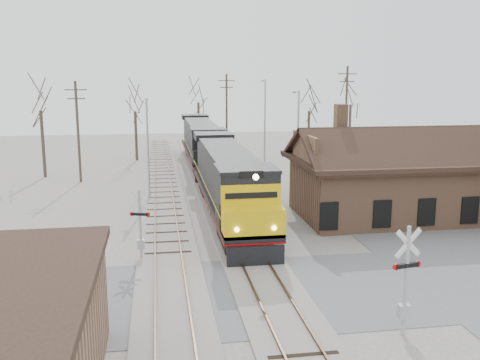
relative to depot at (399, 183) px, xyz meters
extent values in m
plane|color=#A8A297|center=(-11.99, -12.00, -2.41)|extent=(140.00, 140.00, 0.00)
cube|color=slate|center=(-11.99, -12.00, -2.39)|extent=(60.00, 9.00, 0.03)
cube|color=#A8A297|center=(-11.99, 3.00, -2.35)|extent=(3.40, 90.00, 0.12)
cube|color=#473323|center=(-12.71, 3.00, -2.24)|extent=(0.08, 90.00, 0.14)
cube|color=#473323|center=(-11.27, 3.00, -2.24)|extent=(0.08, 90.00, 0.14)
cube|color=#A8A297|center=(-16.49, 3.00, -2.35)|extent=(3.40, 90.00, 0.12)
cube|color=#473323|center=(-17.21, 3.00, -2.24)|extent=(0.08, 90.00, 0.14)
cube|color=#473323|center=(-15.77, 3.00, -2.24)|extent=(0.08, 90.00, 0.14)
cube|color=#94694C|center=(0.01, 0.00, -0.41)|extent=(14.00, 8.00, 4.00)
cube|color=black|center=(0.01, 0.00, 1.69)|extent=(15.20, 9.20, 0.30)
cube|color=black|center=(0.01, -2.30, 2.69)|extent=(15.00, 4.71, 2.66)
cube|color=black|center=(0.01, 2.30, 2.69)|extent=(15.00, 4.71, 2.66)
cube|color=#94694C|center=(-3.99, 1.50, 4.39)|extent=(0.80, 0.80, 2.20)
cube|color=black|center=(-11.99, -4.79, -1.81)|extent=(2.73, 4.37, 1.09)
cube|color=black|center=(-11.99, 9.42, -1.81)|extent=(2.73, 4.37, 1.09)
cube|color=black|center=(-11.99, 2.32, -0.93)|extent=(3.28, 21.86, 0.38)
cube|color=maroon|center=(-11.99, 2.32, -1.17)|extent=(3.30, 21.86, 0.13)
cube|color=black|center=(-11.99, 3.68, 0.76)|extent=(2.84, 15.85, 3.06)
cube|color=black|center=(-11.99, -5.77, 0.76)|extent=(3.28, 3.06, 3.06)
cube|color=#E1B60B|center=(-11.99, -7.63, -0.17)|extent=(3.28, 1.97, 1.53)
cube|color=black|center=(-11.99, -8.71, -1.81)|extent=(3.06, 0.25, 1.09)
cylinder|color=#FFF2CC|center=(-11.99, -8.63, 2.40)|extent=(0.31, 0.10, 0.31)
cube|color=black|center=(-11.99, 17.58, -1.81)|extent=(2.73, 4.37, 1.09)
cube|color=black|center=(-11.99, 31.79, -1.81)|extent=(2.73, 4.37, 1.09)
cube|color=black|center=(-11.99, 24.68, -0.93)|extent=(3.28, 21.86, 0.38)
cube|color=maroon|center=(-11.99, 24.68, -1.17)|extent=(3.30, 21.86, 0.13)
cube|color=black|center=(-11.99, 26.05, 0.76)|extent=(2.84, 15.85, 3.06)
cube|color=black|center=(-11.99, 16.59, 0.76)|extent=(3.28, 3.06, 3.06)
cube|color=black|center=(-11.99, 14.73, -0.17)|extent=(3.28, 1.97, 1.53)
cube|color=black|center=(-11.99, 13.65, -1.81)|extent=(3.06, 0.25, 1.09)
cylinder|color=#A5A8AD|center=(-7.72, -16.93, -0.21)|extent=(0.15, 0.15, 4.39)
cube|color=silver|center=(-7.72, -16.93, 1.32)|extent=(1.13, 0.26, 1.15)
cube|color=silver|center=(-7.72, -16.93, 1.32)|extent=(1.13, 0.26, 1.15)
cube|color=black|center=(-7.72, -16.93, 0.44)|extent=(1.00, 0.34, 0.16)
cylinder|color=#B20C0C|center=(-8.20, -17.03, 0.44)|extent=(0.27, 0.13, 0.26)
cylinder|color=#B20C0C|center=(-7.23, -16.84, 0.44)|extent=(0.27, 0.13, 0.26)
cube|color=#A5A8AD|center=(-7.72, -16.93, -1.42)|extent=(0.44, 0.33, 0.55)
cylinder|color=#A5A8AD|center=(-17.95, -6.55, -0.44)|extent=(0.14, 0.14, 3.94)
cube|color=silver|center=(-17.95, -6.55, 0.94)|extent=(1.01, 0.30, 1.03)
cube|color=silver|center=(-17.95, -6.55, 0.94)|extent=(1.01, 0.30, 1.03)
cube|color=black|center=(-17.95, -6.55, 0.15)|extent=(0.89, 0.37, 0.15)
cylinder|color=#B20C0C|center=(-17.52, -6.66, 0.15)|extent=(0.25, 0.14, 0.24)
cylinder|color=#B20C0C|center=(-18.37, -6.44, 0.15)|extent=(0.25, 0.14, 0.24)
cube|color=#A5A8AD|center=(-17.95, -6.55, -1.52)|extent=(0.39, 0.30, 0.49)
cylinder|color=#A5A8AD|center=(-17.63, 7.80, 1.67)|extent=(0.18, 0.18, 8.15)
cylinder|color=#A5A8AD|center=(-17.63, 8.70, 5.65)|extent=(0.12, 1.80, 0.12)
cube|color=#A5A8AD|center=(-17.63, 9.50, 5.55)|extent=(0.25, 0.50, 0.12)
cylinder|color=#A5A8AD|center=(-4.85, 9.72, 1.90)|extent=(0.18, 0.18, 8.61)
cylinder|color=#A5A8AD|center=(-4.85, 10.62, 6.10)|extent=(0.12, 1.80, 0.12)
cube|color=#A5A8AD|center=(-4.85, 11.42, 6.00)|extent=(0.25, 0.50, 0.12)
cylinder|color=#A5A8AD|center=(-5.48, 20.89, 2.32)|extent=(0.18, 0.18, 9.45)
cylinder|color=#A5A8AD|center=(-5.48, 21.79, 6.95)|extent=(0.12, 1.80, 0.12)
cube|color=#A5A8AD|center=(-5.48, 22.59, 6.85)|extent=(0.25, 0.50, 0.12)
cylinder|color=#382D23|center=(-24.10, 16.21, 2.29)|extent=(0.24, 0.24, 9.39)
cube|color=#382D23|center=(-24.10, 16.21, 6.18)|extent=(2.00, 0.10, 0.10)
cube|color=#382D23|center=(-24.10, 16.21, 5.38)|extent=(1.60, 0.10, 0.10)
cylinder|color=#382D23|center=(-8.33, 30.44, 2.60)|extent=(0.24, 0.24, 10.02)
cube|color=#382D23|center=(-8.33, 30.44, 6.82)|extent=(2.00, 0.10, 0.10)
cube|color=#382D23|center=(-8.33, 30.44, 6.02)|extent=(1.60, 0.10, 0.10)
cylinder|color=#382D23|center=(2.98, 19.52, 3.01)|extent=(0.24, 0.24, 10.83)
cube|color=#382D23|center=(2.98, 19.52, 7.62)|extent=(2.00, 0.10, 0.10)
cube|color=#382D23|center=(2.98, 19.52, 6.82)|extent=(1.60, 0.10, 0.10)
cylinder|color=#382D23|center=(-27.91, 19.31, 0.85)|extent=(0.32, 0.32, 6.52)
cylinder|color=#382D23|center=(-19.31, 28.84, 0.47)|extent=(0.32, 0.32, 5.76)
cylinder|color=#382D23|center=(-11.22, 37.64, 0.74)|extent=(0.32, 0.32, 6.28)
cylinder|color=#382D23|center=(1.23, 27.35, 0.44)|extent=(0.32, 0.32, 5.69)
cylinder|color=#382D23|center=(5.60, 25.23, 0.85)|extent=(0.32, 0.32, 6.51)
camera|label=1|loc=(-16.93, -34.90, 7.52)|focal=40.00mm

